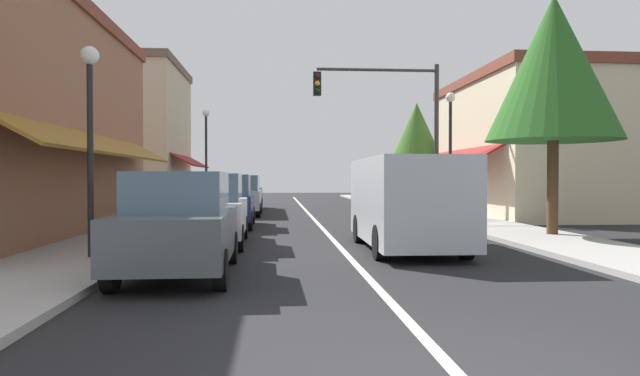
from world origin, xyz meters
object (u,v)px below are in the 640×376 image
at_px(parked_car_third_left, 227,201).
at_px(tree_right_far, 417,131).
at_px(parked_car_second_left, 209,210).
at_px(parked_car_distant_left, 244,193).
at_px(tree_right_near, 554,68).
at_px(traffic_signal_mast_arm, 396,114).
at_px(parked_car_nearest_left, 180,224).
at_px(street_lamp_right_mid, 450,135).
at_px(van_in_lane, 406,200).
at_px(parked_car_far_left, 241,196).
at_px(street_lamp_left_far, 206,143).
at_px(street_lamp_left_near, 90,115).

distance_m(parked_car_third_left, tree_right_far, 14.90).
xyz_separation_m(parked_car_second_left, parked_car_distant_left, (0.01, 15.91, 0.00)).
bearing_deg(tree_right_far, parked_car_third_left, -129.64).
relative_size(tree_right_near, tree_right_far, 1.17).
bearing_deg(traffic_signal_mast_arm, parked_car_second_left, -128.99).
distance_m(parked_car_nearest_left, parked_car_distant_left, 20.32).
relative_size(parked_car_nearest_left, street_lamp_right_mid, 0.85).
relative_size(van_in_lane, street_lamp_right_mid, 1.08).
xyz_separation_m(parked_car_nearest_left, tree_right_near, (9.23, 5.32, 3.79)).
bearing_deg(traffic_signal_mast_arm, tree_right_near, -67.21).
distance_m(traffic_signal_mast_arm, tree_right_near, 7.51).
height_order(parked_car_far_left, parked_car_distant_left, same).
height_order(parked_car_nearest_left, van_in_lane, van_in_lane).
bearing_deg(parked_car_third_left, tree_right_far, 49.76).
bearing_deg(tree_right_far, tree_right_near, -90.17).
bearing_deg(van_in_lane, parked_car_third_left, 126.78).
bearing_deg(tree_right_far, street_lamp_right_mid, -96.80).
bearing_deg(parked_car_second_left, parked_car_distant_left, 89.10).
bearing_deg(parked_car_nearest_left, street_lamp_left_far, 94.71).
distance_m(parked_car_second_left, parked_car_far_left, 11.03).
height_order(parked_car_third_left, parked_car_far_left, same).
distance_m(parked_car_nearest_left, tree_right_near, 11.31).
relative_size(parked_car_third_left, street_lamp_right_mid, 0.85).
height_order(street_lamp_left_near, street_lamp_left_far, street_lamp_left_far).
bearing_deg(tree_right_far, traffic_signal_mast_arm, -109.25).
height_order(street_lamp_right_mid, tree_right_far, tree_right_far).
relative_size(parked_car_distant_left, street_lamp_left_far, 0.82).
height_order(parked_car_second_left, parked_car_distant_left, same).
bearing_deg(parked_car_third_left, parked_car_far_left, 88.28).
distance_m(parked_car_distant_left, van_in_lane, 17.79).
distance_m(parked_car_third_left, street_lamp_left_far, 9.97).
bearing_deg(tree_right_far, parked_car_far_left, -150.23).
xyz_separation_m(parked_car_distant_left, traffic_signal_mast_arm, (6.32, -8.09, 3.27)).
xyz_separation_m(traffic_signal_mast_arm, tree_right_far, (2.95, 8.44, 0.02)).
distance_m(traffic_signal_mast_arm, street_lamp_left_near, 13.50).
distance_m(parked_car_second_left, parked_car_third_left, 5.07).
xyz_separation_m(parked_car_far_left, tree_right_near, (9.11, -10.11, 3.79)).
distance_m(parked_car_nearest_left, parked_car_far_left, 15.44).
relative_size(parked_car_far_left, street_lamp_left_near, 0.97).
bearing_deg(parked_car_third_left, parked_car_nearest_left, -90.61).
distance_m(parked_car_third_left, street_lamp_left_near, 8.32).
height_order(parked_car_distant_left, tree_right_near, tree_right_near).
relative_size(street_lamp_right_mid, tree_right_far, 0.85).
xyz_separation_m(parked_car_third_left, van_in_lane, (4.63, -6.33, 0.27)).
distance_m(street_lamp_left_near, street_lamp_left_far, 17.30).
xyz_separation_m(traffic_signal_mast_arm, tree_right_near, (2.90, -6.91, 0.52)).
height_order(street_lamp_right_mid, street_lamp_left_far, street_lamp_left_far).
bearing_deg(parked_car_nearest_left, parked_car_far_left, 88.82).
distance_m(van_in_lane, tree_right_near, 6.18).
bearing_deg(parked_car_distant_left, tree_right_far, 3.28).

